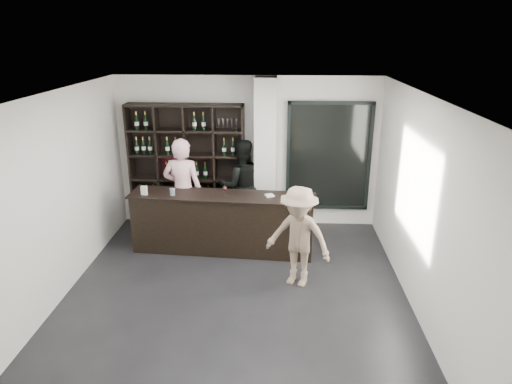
# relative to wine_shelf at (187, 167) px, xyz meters

# --- Properties ---
(floor) EXTENTS (5.00, 5.50, 0.01)m
(floor) POSITION_rel_wine_shelf_xyz_m (1.15, -2.57, -1.20)
(floor) COLOR black
(floor) RESTS_ON ground
(wine_shelf) EXTENTS (2.20, 0.35, 2.40)m
(wine_shelf) POSITION_rel_wine_shelf_xyz_m (0.00, 0.00, 0.00)
(wine_shelf) COLOR black
(wine_shelf) RESTS_ON floor
(structural_column) EXTENTS (0.40, 0.40, 2.90)m
(structural_column) POSITION_rel_wine_shelf_xyz_m (1.50, -0.10, 0.25)
(structural_column) COLOR silver
(structural_column) RESTS_ON floor
(glass_panel) EXTENTS (1.60, 0.08, 2.10)m
(glass_panel) POSITION_rel_wine_shelf_xyz_m (2.70, 0.12, 0.20)
(glass_panel) COLOR black
(glass_panel) RESTS_ON floor
(tasting_counter) EXTENTS (3.17, 0.66, 1.04)m
(tasting_counter) POSITION_rel_wine_shelf_xyz_m (0.80, -1.11, -0.68)
(tasting_counter) COLOR black
(tasting_counter) RESTS_ON floor
(taster_pink) EXTENTS (0.74, 0.51, 1.92)m
(taster_pink) POSITION_rel_wine_shelf_xyz_m (0.05, -0.72, -0.24)
(taster_pink) COLOR beige
(taster_pink) RESTS_ON floor
(taster_black) EXTENTS (1.00, 0.85, 1.79)m
(taster_black) POSITION_rel_wine_shelf_xyz_m (1.05, -0.17, -0.31)
(taster_black) COLOR black
(taster_black) RESTS_ON floor
(customer) EXTENTS (1.16, 0.95, 1.56)m
(customer) POSITION_rel_wine_shelf_xyz_m (2.06, -2.17, -0.42)
(customer) COLOR gray
(customer) RESTS_ON floor
(wine_glass) EXTENTS (0.10, 0.10, 0.18)m
(wine_glass) POSITION_rel_wine_shelf_xyz_m (0.85, -1.11, -0.07)
(wine_glass) COLOR white
(wine_glass) RESTS_ON tasting_counter
(spit_cup) EXTENTS (0.11, 0.11, 0.12)m
(spit_cup) POSITION_rel_wine_shelf_xyz_m (-0.03, -1.17, -0.10)
(spit_cup) COLOR silver
(spit_cup) RESTS_ON tasting_counter
(napkin_stack) EXTENTS (0.17, 0.17, 0.02)m
(napkin_stack) POSITION_rel_wine_shelf_xyz_m (1.61, -1.13, -0.15)
(napkin_stack) COLOR white
(napkin_stack) RESTS_ON tasting_counter
(card_stand) EXTENTS (0.11, 0.07, 0.15)m
(card_stand) POSITION_rel_wine_shelf_xyz_m (-0.51, -1.17, -0.08)
(card_stand) COLOR white
(card_stand) RESTS_ON tasting_counter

